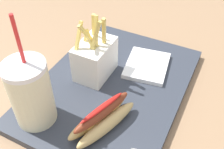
{
  "coord_description": "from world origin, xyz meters",
  "views": [
    {
      "loc": [
        -0.41,
        -0.21,
        0.47
      ],
      "look_at": [
        0.0,
        0.0,
        0.05
      ],
      "focal_mm": 42.42,
      "sensor_mm": 36.0,
      "label": 1
    }
  ],
  "objects_px": {
    "soda_cup": "(31,93)",
    "fries_basket": "(95,58)",
    "hot_dog_1": "(102,118)",
    "napkin_stack": "(147,65)"
  },
  "relations": [
    {
      "from": "hot_dog_1",
      "to": "napkin_stack",
      "type": "distance_m",
      "value": 0.22
    },
    {
      "from": "soda_cup",
      "to": "fries_basket",
      "type": "bearing_deg",
      "value": -13.17
    },
    {
      "from": "fries_basket",
      "to": "hot_dog_1",
      "type": "bearing_deg",
      "value": -145.43
    },
    {
      "from": "hot_dog_1",
      "to": "napkin_stack",
      "type": "bearing_deg",
      "value": -3.53
    },
    {
      "from": "soda_cup",
      "to": "hot_dog_1",
      "type": "relative_size",
      "value": 1.48
    },
    {
      "from": "napkin_stack",
      "to": "hot_dog_1",
      "type": "bearing_deg",
      "value": 176.47
    },
    {
      "from": "soda_cup",
      "to": "napkin_stack",
      "type": "xyz_separation_m",
      "value": [
        0.26,
        -0.15,
        -0.07
      ]
    },
    {
      "from": "soda_cup",
      "to": "fries_basket",
      "type": "height_order",
      "value": "soda_cup"
    },
    {
      "from": "napkin_stack",
      "to": "soda_cup",
      "type": "bearing_deg",
      "value": 150.25
    },
    {
      "from": "soda_cup",
      "to": "fries_basket",
      "type": "relative_size",
      "value": 1.47
    }
  ]
}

